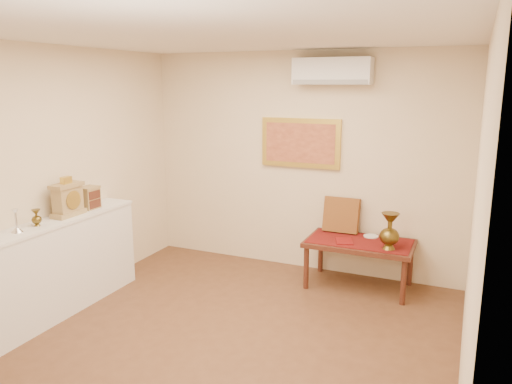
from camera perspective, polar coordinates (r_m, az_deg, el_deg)
The scene contains 18 objects.
floor at distance 4.69m, azimuth -4.45°, elevation -17.34°, with size 4.50×4.50×0.00m, color brown.
ceiling at distance 4.09m, azimuth -5.11°, elevation 17.65°, with size 4.50×4.50×0.00m, color silver.
wall_back at distance 6.22m, azimuth 5.14°, elevation 3.35°, with size 4.00×0.02×2.70m, color beige.
wall_left at distance 5.41m, azimuth -23.73°, elevation 0.99°, with size 0.02×4.50×2.70m, color beige.
wall_right at distance 3.71m, azimuth 23.67°, elevation -3.88°, with size 0.02×4.50×2.70m, color beige.
candlestick at distance 5.06m, azimuth -25.74°, elevation -2.97°, with size 0.10×0.10×0.22m, color silver, non-canonical shape.
brass_urn_small at distance 5.20m, azimuth -23.82°, elevation -2.44°, with size 0.09×0.09×0.21m, color brown, non-canonical shape.
table_cloth at distance 5.84m, azimuth 11.78°, elevation -5.50°, with size 1.14×0.59×0.01m, color maroon.
brass_urn_tall at distance 5.56m, azimuth 15.05°, elevation -3.91°, with size 0.22×0.22×0.49m, color brown, non-canonical shape.
plate at distance 6.01m, azimuth 13.01°, elevation -4.94°, with size 0.17×0.17×0.01m, color silver.
menu at distance 5.77m, azimuth 10.05°, elevation -5.54°, with size 0.18×0.25×0.01m, color #660D0E.
cushion at distance 6.08m, azimuth 9.73°, elevation -2.58°, with size 0.42×0.10×0.42m, color #5B1E12.
display_ledge at distance 5.51m, azimuth -21.71°, elevation -7.93°, with size 0.37×2.02×0.98m.
mantel_clock at distance 5.45m, azimuth -20.70°, elevation -0.78°, with size 0.17×0.36×0.41m.
wooden_chest at distance 5.70m, azimuth -18.51°, elevation -0.61°, with size 0.16×0.21×0.24m.
low_table at distance 5.86m, azimuth 11.75°, elevation -6.15°, with size 1.20×0.70×0.55m.
painting at distance 6.16m, azimuth 5.11°, elevation 5.61°, with size 1.00×0.06×0.60m.
ac_unit at distance 5.90m, azimuth 8.72°, elevation 13.48°, with size 0.90×0.25×0.30m.
Camera 1 is at (1.95, -3.58, 2.32)m, focal length 35.00 mm.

